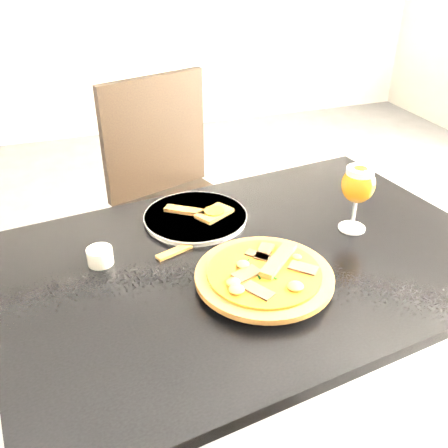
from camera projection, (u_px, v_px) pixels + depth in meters
name	position (u px, v px, depth m)	size (l,w,h in m)	color
ground	(286.00, 424.00, 1.68)	(6.00, 6.00, 0.00)	#4F4F52
dining_table	(252.00, 286.00, 1.27)	(1.29, 0.95, 0.75)	black
chair_far	(177.00, 199.00, 1.92)	(0.58, 0.58, 0.99)	black
plate_main	(265.00, 278.00, 1.13)	(0.29, 0.29, 0.02)	white
pizza	(264.00, 274.00, 1.11)	(0.31, 0.31, 0.03)	olive
plate_second	(195.00, 217.00, 1.37)	(0.28, 0.28, 0.01)	white
crust_scraps	(205.00, 212.00, 1.37)	(0.18, 0.14, 0.01)	olive
loose_crust	(174.00, 252.00, 1.23)	(0.10, 0.02, 0.01)	olive
sauce_cup	(100.00, 256.00, 1.18)	(0.06, 0.06, 0.04)	silver
beer_glass	(358.00, 185.00, 1.27)	(0.09, 0.09, 0.18)	silver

